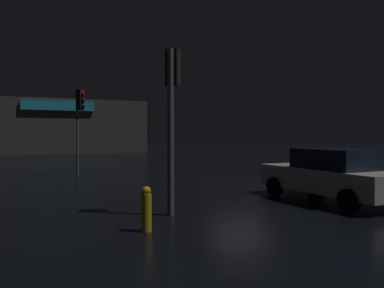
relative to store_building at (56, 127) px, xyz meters
name	(u,v)px	position (x,y,z in m)	size (l,w,h in m)	color
ground_plane	(240,182)	(4.66, -29.98, -2.82)	(120.00, 120.00, 0.00)	black
store_building	(56,127)	(0.00, 0.00, 0.00)	(18.60, 6.33, 5.63)	#4C4742
traffic_signal_main	(172,101)	(-0.33, -34.91, 0.03)	(0.42, 0.42, 4.12)	#595B60
traffic_signal_cross_left	(80,110)	(-1.04, -24.46, 0.37)	(0.42, 0.42, 4.18)	#595B60
car_near	(332,175)	(4.72, -35.12, -2.02)	(2.07, 4.62, 1.58)	silver
fire_hydrant	(146,209)	(-1.44, -36.26, -2.36)	(0.22, 0.22, 0.94)	gold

